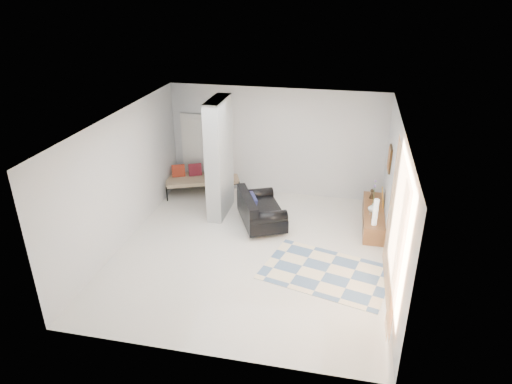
# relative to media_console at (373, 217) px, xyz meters

# --- Properties ---
(floor) EXTENTS (6.00, 6.00, 0.00)m
(floor) POSITION_rel_media_console_xyz_m (-2.52, -1.70, -0.20)
(floor) COLOR silver
(floor) RESTS_ON ground
(ceiling) EXTENTS (6.00, 6.00, 0.00)m
(ceiling) POSITION_rel_media_console_xyz_m (-2.52, -1.70, 2.60)
(ceiling) COLOR white
(ceiling) RESTS_ON wall_back
(wall_back) EXTENTS (6.00, 0.00, 6.00)m
(wall_back) POSITION_rel_media_console_xyz_m (-2.52, 1.30, 1.20)
(wall_back) COLOR silver
(wall_back) RESTS_ON ground
(wall_front) EXTENTS (6.00, 0.00, 6.00)m
(wall_front) POSITION_rel_media_console_xyz_m (-2.52, -4.70, 1.20)
(wall_front) COLOR silver
(wall_front) RESTS_ON ground
(wall_left) EXTENTS (0.00, 6.00, 6.00)m
(wall_left) POSITION_rel_media_console_xyz_m (-5.27, -1.70, 1.20)
(wall_left) COLOR silver
(wall_left) RESTS_ON ground
(wall_right) EXTENTS (0.00, 6.00, 6.00)m
(wall_right) POSITION_rel_media_console_xyz_m (0.23, -1.70, 1.20)
(wall_right) COLOR silver
(wall_right) RESTS_ON ground
(partition_column) EXTENTS (0.35, 1.20, 2.80)m
(partition_column) POSITION_rel_media_console_xyz_m (-3.62, -0.10, 1.20)
(partition_column) COLOR #9BA0A1
(partition_column) RESTS_ON floor
(hallway_door) EXTENTS (0.85, 0.06, 2.04)m
(hallway_door) POSITION_rel_media_console_xyz_m (-4.62, 1.26, 0.82)
(hallway_door) COLOR silver
(hallway_door) RESTS_ON floor
(curtain) EXTENTS (0.00, 2.55, 2.55)m
(curtain) POSITION_rel_media_console_xyz_m (0.15, -2.85, 1.25)
(curtain) COLOR #FF9C43
(curtain) RESTS_ON wall_right
(wall_art) EXTENTS (0.04, 0.45, 0.55)m
(wall_art) POSITION_rel_media_console_xyz_m (0.20, -0.00, 1.45)
(wall_art) COLOR #38230F
(wall_art) RESTS_ON wall_right
(media_console) EXTENTS (0.45, 1.94, 0.80)m
(media_console) POSITION_rel_media_console_xyz_m (0.00, 0.00, 0.00)
(media_console) COLOR brown
(media_console) RESTS_ON floor
(loveseat) EXTENTS (1.41, 1.71, 0.76)m
(loveseat) POSITION_rel_media_console_xyz_m (-2.59, -0.53, 0.15)
(loveseat) COLOR silver
(loveseat) RESTS_ON floor
(daybed) EXTENTS (2.06, 1.46, 0.77)m
(daybed) POSITION_rel_media_console_xyz_m (-4.45, 0.91, 0.21)
(daybed) COLOR black
(daybed) RESTS_ON floor
(area_rug) EXTENTS (2.69, 2.13, 0.01)m
(area_rug) POSITION_rel_media_console_xyz_m (-0.92, -2.16, -0.20)
(area_rug) COLOR beige
(area_rug) RESTS_ON floor
(cylinder_lamp) EXTENTS (0.11, 0.11, 0.60)m
(cylinder_lamp) POSITION_rel_media_console_xyz_m (-0.02, -0.73, 0.49)
(cylinder_lamp) COLOR silver
(cylinder_lamp) RESTS_ON media_console
(bronze_figurine) EXTENTS (0.12, 0.12, 0.23)m
(bronze_figurine) POSITION_rel_media_console_xyz_m (-0.05, 0.59, 0.31)
(bronze_figurine) COLOR black
(bronze_figurine) RESTS_ON media_console
(vase) EXTENTS (0.20, 0.20, 0.20)m
(vase) POSITION_rel_media_console_xyz_m (-0.05, -0.12, 0.29)
(vase) COLOR white
(vase) RESTS_ON media_console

